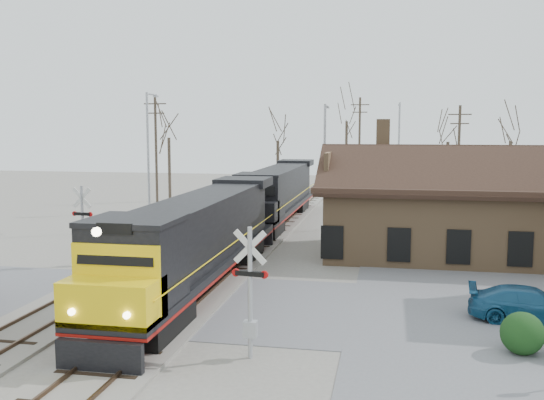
{
  "coord_description": "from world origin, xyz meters",
  "views": [
    {
      "loc": [
        8.41,
        -23.86,
        7.39
      ],
      "look_at": [
        2.03,
        9.0,
        3.38
      ],
      "focal_mm": 40.0,
      "sensor_mm": 36.0,
      "label": 1
    }
  ],
  "objects_px": {
    "depot": "(451,215)",
    "locomotive_trailing": "(278,193)",
    "locomotive_lead": "(196,241)",
    "parked_car": "(531,305)"
  },
  "relations": [
    {
      "from": "depot",
      "to": "locomotive_trailing",
      "type": "bearing_deg",
      "value": 140.5
    },
    {
      "from": "depot",
      "to": "locomotive_trailing",
      "type": "distance_m",
      "value": 15.54
    },
    {
      "from": "locomotive_trailing",
      "to": "parked_car",
      "type": "bearing_deg",
      "value": -57.64
    },
    {
      "from": "depot",
      "to": "locomotive_lead",
      "type": "height_order",
      "value": "depot"
    },
    {
      "from": "depot",
      "to": "locomotive_lead",
      "type": "xyz_separation_m",
      "value": [
        -11.99,
        -10.36,
        -0.08
      ]
    },
    {
      "from": "locomotive_lead",
      "to": "locomotive_trailing",
      "type": "distance_m",
      "value": 20.25
    },
    {
      "from": "depot",
      "to": "locomotive_trailing",
      "type": "xyz_separation_m",
      "value": [
        -11.99,
        9.88,
        -0.08
      ]
    },
    {
      "from": "locomotive_lead",
      "to": "locomotive_trailing",
      "type": "bearing_deg",
      "value": 90.0
    },
    {
      "from": "locomotive_lead",
      "to": "parked_car",
      "type": "distance_m",
      "value": 14.02
    },
    {
      "from": "depot",
      "to": "parked_car",
      "type": "bearing_deg",
      "value": -81.23
    }
  ]
}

